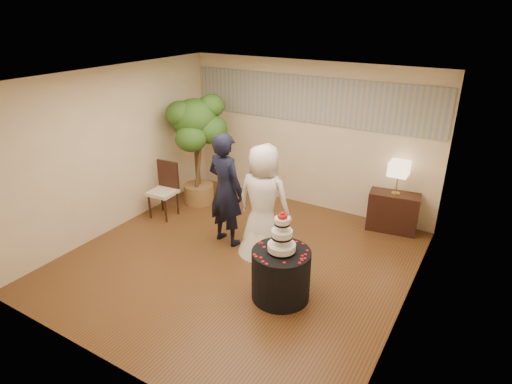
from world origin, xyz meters
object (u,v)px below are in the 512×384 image
Objects in this scene: side_chair at (162,191)px; bride at (263,201)px; groom at (226,190)px; table_lamp at (398,178)px; console at (393,212)px; ficus_tree at (196,150)px; wedding_cake at (282,232)px; cake_table at (281,274)px.

bride is at bearing -7.86° from side_chair.
groom is 2.93m from table_lamp.
side_chair reaches higher than console.
side_chair is (-3.85, -1.66, 0.17)m from console.
groom is at bearing -36.36° from ficus_tree.
groom is at bearing 149.55° from wedding_cake.
groom is at bearing 149.55° from cake_table.
ficus_tree is at bearing 146.60° from cake_table.
side_chair is at bearing 161.10° from wedding_cake.
groom is 2.24× the size of console.
side_chair reaches higher than cake_table.
side_chair is at bearing 161.10° from cake_table.
groom is at bearing -141.40° from table_lamp.
bride reaches higher than wedding_cake.
table_lamp is 4.22m from side_chair.
groom is 1.82m from cake_table.
groom is 2.39× the size of cake_table.
bride reaches higher than console.
groom reaches higher than console.
wedding_cake is (0.00, 0.00, 0.65)m from cake_table.
table_lamp is 3.76m from ficus_tree.
wedding_cake is at bearing 159.00° from groom.
bride reaches higher than side_chair.
console is 4.19m from side_chair.
bride is 2.28× the size of cake_table.
table_lamp reaches higher than console.
groom is 1.73m from wedding_cake.
table_lamp is (0.80, 2.70, 0.64)m from cake_table.
table_lamp is at bearing 18.90° from side_chair.
console is 1.46× the size of table_lamp.
wedding_cake is 2.89m from console.
wedding_cake is 0.69× the size of console.
groom is at bearing -1.25° from bride.
groom is 0.69m from bride.
ficus_tree is (-3.68, -0.81, 0.11)m from table_lamp.
cake_table is 3.52m from ficus_tree.
bride is 3.11× the size of wedding_cake.
wedding_cake is at bearing 127.28° from bride.
ficus_tree reaches higher than wedding_cake.
console is 0.64m from table_lamp.
ficus_tree is at bearing -29.49° from bride.
side_chair is at bearing -156.67° from table_lamp.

